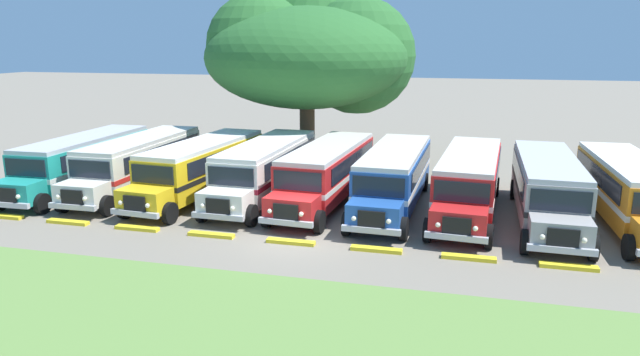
# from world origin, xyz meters

# --- Properties ---
(ground_plane) EXTENTS (220.00, 220.00, 0.00)m
(ground_plane) POSITION_xyz_m (0.00, 0.00, 0.00)
(ground_plane) COLOR slate
(foreground_grass_strip) EXTENTS (80.00, 8.41, 0.01)m
(foreground_grass_strip) POSITION_xyz_m (0.00, -7.99, 0.00)
(foreground_grass_strip) COLOR olive
(foreground_grass_strip) RESTS_ON ground_plane
(parked_bus_slot_0) EXTENTS (2.86, 10.86, 2.82)m
(parked_bus_slot_0) POSITION_xyz_m (-13.84, 5.25, 1.58)
(parked_bus_slot_0) COLOR teal
(parked_bus_slot_0) RESTS_ON ground_plane
(parked_bus_slot_1) EXTENTS (2.74, 10.85, 2.82)m
(parked_bus_slot_1) POSITION_xyz_m (-10.59, 5.70, 1.58)
(parked_bus_slot_1) COLOR silver
(parked_bus_slot_1) RESTS_ON ground_plane
(parked_bus_slot_2) EXTENTS (3.45, 10.96, 2.82)m
(parked_bus_slot_2) POSITION_xyz_m (-6.75, 5.46, 1.58)
(parked_bus_slot_2) COLOR yellow
(parked_bus_slot_2) RESTS_ON ground_plane
(parked_bus_slot_3) EXTENTS (2.92, 10.87, 2.82)m
(parked_bus_slot_3) POSITION_xyz_m (-3.37, 5.97, 1.58)
(parked_bus_slot_3) COLOR silver
(parked_bus_slot_3) RESTS_ON ground_plane
(parked_bus_slot_4) EXTENTS (3.29, 10.93, 2.82)m
(parked_bus_slot_4) POSITION_xyz_m (-0.07, 5.90, 1.58)
(parked_bus_slot_4) COLOR red
(parked_bus_slot_4) RESTS_ON ground_plane
(parked_bus_slot_5) EXTENTS (2.99, 10.88, 2.82)m
(parked_bus_slot_5) POSITION_xyz_m (3.34, 5.80, 1.58)
(parked_bus_slot_5) COLOR #23519E
(parked_bus_slot_5) RESTS_ON ground_plane
(parked_bus_slot_6) EXTENTS (3.41, 10.95, 2.82)m
(parked_bus_slot_6) POSITION_xyz_m (6.90, 5.76, 1.58)
(parked_bus_slot_6) COLOR red
(parked_bus_slot_6) RESTS_ON ground_plane
(parked_bus_slot_7) EXTENTS (2.92, 10.87, 2.82)m
(parked_bus_slot_7) POSITION_xyz_m (10.32, 5.33, 1.58)
(parked_bus_slot_7) COLOR #9E9993
(parked_bus_slot_7) RESTS_ON ground_plane
(parked_bus_slot_8) EXTENTS (2.88, 10.86, 2.82)m
(parked_bus_slot_8) POSITION_xyz_m (13.79, 5.73, 1.58)
(parked_bus_slot_8) COLOR orange
(parked_bus_slot_8) RESTS_ON ground_plane
(curb_wheelstop_0) EXTENTS (2.00, 0.36, 0.15)m
(curb_wheelstop_0) POSITION_xyz_m (-13.90, -0.62, 0.07)
(curb_wheelstop_0) COLOR yellow
(curb_wheelstop_0) RESTS_ON ground_plane
(curb_wheelstop_1) EXTENTS (2.00, 0.36, 0.15)m
(curb_wheelstop_1) POSITION_xyz_m (-10.43, -0.62, 0.07)
(curb_wheelstop_1) COLOR yellow
(curb_wheelstop_1) RESTS_ON ground_plane
(curb_wheelstop_2) EXTENTS (2.00, 0.36, 0.15)m
(curb_wheelstop_2) POSITION_xyz_m (-6.95, -0.62, 0.07)
(curb_wheelstop_2) COLOR yellow
(curb_wheelstop_2) RESTS_ON ground_plane
(curb_wheelstop_3) EXTENTS (2.00, 0.36, 0.15)m
(curb_wheelstop_3) POSITION_xyz_m (-3.48, -0.62, 0.07)
(curb_wheelstop_3) COLOR yellow
(curb_wheelstop_3) RESTS_ON ground_plane
(curb_wheelstop_4) EXTENTS (2.00, 0.36, 0.15)m
(curb_wheelstop_4) POSITION_xyz_m (0.00, -0.62, 0.07)
(curb_wheelstop_4) COLOR yellow
(curb_wheelstop_4) RESTS_ON ground_plane
(curb_wheelstop_5) EXTENTS (2.00, 0.36, 0.15)m
(curb_wheelstop_5) POSITION_xyz_m (3.48, -0.62, 0.07)
(curb_wheelstop_5) COLOR yellow
(curb_wheelstop_5) RESTS_ON ground_plane
(curb_wheelstop_6) EXTENTS (2.00, 0.36, 0.15)m
(curb_wheelstop_6) POSITION_xyz_m (6.95, -0.62, 0.07)
(curb_wheelstop_6) COLOR yellow
(curb_wheelstop_6) RESTS_ON ground_plane
(curb_wheelstop_7) EXTENTS (2.00, 0.36, 0.15)m
(curb_wheelstop_7) POSITION_xyz_m (10.43, -0.62, 0.07)
(curb_wheelstop_7) COLOR yellow
(curb_wheelstop_7) RESTS_ON ground_plane
(broad_shade_tree) EXTENTS (13.39, 13.66, 11.81)m
(broad_shade_tree) POSITION_xyz_m (-3.36, 15.46, 7.21)
(broad_shade_tree) COLOR brown
(broad_shade_tree) RESTS_ON ground_plane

